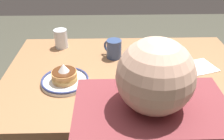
# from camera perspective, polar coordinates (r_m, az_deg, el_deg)

# --- Properties ---
(dining_table) EXTENTS (1.23, 0.81, 0.74)m
(dining_table) POSITION_cam_1_polar(r_m,az_deg,el_deg) (1.29, 3.52, -4.08)
(dining_table) COLOR #976844
(dining_table) RESTS_ON ground_plane
(plate_near_main) EXTENTS (0.23, 0.23, 0.05)m
(plate_near_main) POSITION_cam_1_polar(r_m,az_deg,el_deg) (1.43, 10.05, 4.55)
(plate_near_main) COLOR white
(plate_near_main) RESTS_ON dining_table
(plate_center_pancakes) EXTENTS (0.22, 0.22, 0.10)m
(plate_center_pancakes) POSITION_cam_1_polar(r_m,az_deg,el_deg) (1.16, -10.91, -1.94)
(plate_center_pancakes) COLOR white
(plate_center_pancakes) RESTS_ON dining_table
(coffee_mug) EXTENTS (0.10, 0.10, 0.10)m
(coffee_mug) POSITION_cam_1_polar(r_m,az_deg,el_deg) (1.34, 0.37, 5.00)
(coffee_mug) COLOR #334772
(coffee_mug) RESTS_ON dining_table
(drinking_glass) EXTENTS (0.08, 0.08, 0.11)m
(drinking_glass) POSITION_cam_1_polar(r_m,az_deg,el_deg) (1.49, -11.74, 6.94)
(drinking_glass) COLOR silver
(drinking_glass) RESTS_ON dining_table
(cell_phone) EXTENTS (0.16, 0.11, 0.01)m
(cell_phone) POSITION_cam_1_polar(r_m,az_deg,el_deg) (1.03, 9.24, -7.81)
(cell_phone) COLOR black
(cell_phone) RESTS_ON dining_table
(paper_napkin) EXTENTS (0.19, 0.18, 0.00)m
(paper_napkin) POSITION_cam_1_polar(r_m,az_deg,el_deg) (1.35, 19.68, 0.70)
(paper_napkin) COLOR white
(paper_napkin) RESTS_ON dining_table
(fork_near) EXTENTS (0.20, 0.08, 0.01)m
(fork_near) POSITION_cam_1_polar(r_m,az_deg,el_deg) (1.26, 14.00, -0.42)
(fork_near) COLOR silver
(fork_near) RESTS_ON dining_table
(butter_knife) EXTENTS (0.20, 0.11, 0.01)m
(butter_knife) POSITION_cam_1_polar(r_m,az_deg,el_deg) (1.12, 14.99, -5.13)
(butter_knife) COLOR silver
(butter_knife) RESTS_ON dining_table
(tea_spoon) EXTENTS (0.19, 0.03, 0.01)m
(tea_spoon) POSITION_cam_1_polar(r_m,az_deg,el_deg) (1.00, -0.59, -8.81)
(tea_spoon) COLOR silver
(tea_spoon) RESTS_ON dining_table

